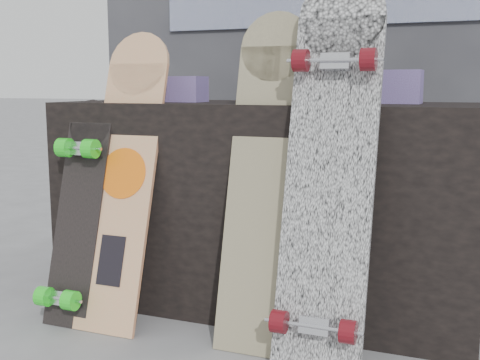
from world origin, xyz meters
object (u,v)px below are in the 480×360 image
at_px(longboard_celtic, 265,168).
at_px(skateboard_dark, 77,210).
at_px(vendor_table, 266,205).
at_px(longboard_cascadia, 330,162).
at_px(longboard_geisha, 125,169).

bearing_deg(longboard_celtic, skateboard_dark, -172.98).
distance_m(vendor_table, longboard_cascadia, 0.56).
bearing_deg(longboard_cascadia, longboard_geisha, 175.80).
bearing_deg(skateboard_dark, longboard_geisha, 24.23).
height_order(vendor_table, skateboard_dark, skateboard_dark).
xyz_separation_m(longboard_cascadia, skateboard_dark, (-0.94, -0.02, -0.22)).
relative_size(longboard_geisha, longboard_celtic, 0.95).
bearing_deg(longboard_cascadia, longboard_celtic, 163.63).
bearing_deg(longboard_geisha, longboard_cascadia, -4.20).
xyz_separation_m(vendor_table, skateboard_dark, (-0.60, -0.40, 0.01)).
height_order(vendor_table, longboard_cascadia, longboard_cascadia).
bearing_deg(longboard_celtic, longboard_geisha, -178.65).
distance_m(longboard_cascadia, skateboard_dark, 0.96).
height_order(vendor_table, longboard_geisha, longboard_geisha).
distance_m(longboard_celtic, longboard_cascadia, 0.25).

